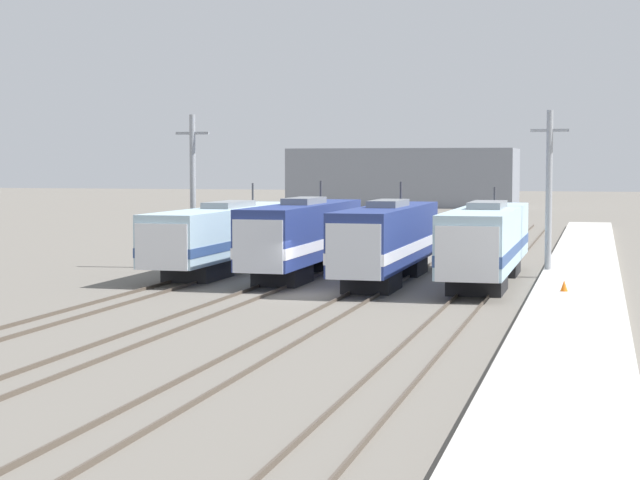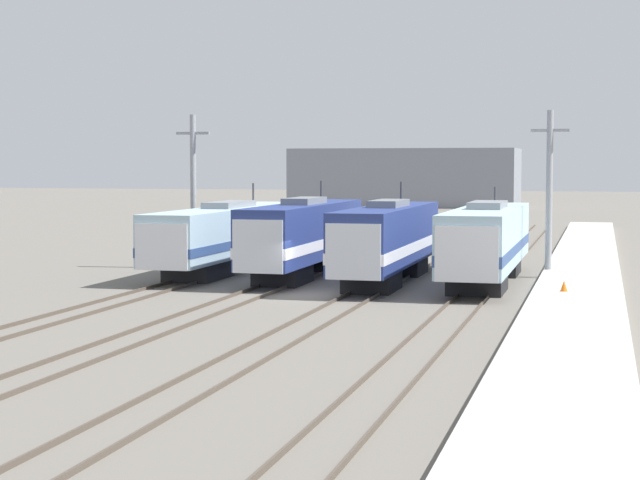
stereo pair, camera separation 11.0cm
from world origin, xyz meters
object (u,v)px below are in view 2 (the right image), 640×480
Objects in this scene: locomotive_center_left at (302,236)px; locomotive_center_right at (387,240)px; traffic_cone at (564,286)px; locomotive_far_left at (226,235)px; locomotive_far_right at (486,242)px; catenary_tower_right at (549,191)px; catenary_tower_left at (193,189)px.

locomotive_center_left is 5.30m from locomotive_center_right.
locomotive_center_right is (5.01, -1.71, -0.01)m from locomotive_center_left.
traffic_cone is at bearing -26.19° from locomotive_center_left.
locomotive_far_left is at bearing 159.99° from locomotive_center_left.
locomotive_center_right reaches higher than locomotive_far_right.
locomotive_far_left is 1.14× the size of locomotive_far_right.
locomotive_far_left is 18.19m from catenary_tower_right.
locomotive_far_left is 39.95× the size of traffic_cone.
locomotive_far_left reaches higher than locomotive_far_right.
locomotive_center_right is 13.61m from catenary_tower_left.
traffic_cone is at bearing -24.63° from locomotive_far_left.
locomotive_far_left is at bearing 155.37° from traffic_cone.
catenary_tower_right is 10.83m from traffic_cone.
locomotive_center_left reaches higher than traffic_cone.
locomotive_center_left is (5.01, -1.83, 0.15)m from locomotive_far_left.
locomotive_center_left reaches higher than locomotive_far_left.
catenary_tower_right reaches higher than traffic_cone.
catenary_tower_left is (-12.50, 4.78, 2.46)m from locomotive_center_right.
locomotive_center_right is at bearing 150.13° from traffic_cone.
catenary_tower_left is 24.15m from traffic_cone.
locomotive_center_left is 33.16× the size of traffic_cone.
locomotive_center_right is at bearing -20.91° from catenary_tower_left.
locomotive_center_left is at bearing 174.52° from locomotive_far_right.
locomotive_center_left is 1.83× the size of catenary_tower_left.
locomotive_far_right is at bearing -12.94° from catenary_tower_left.
locomotive_far_left is 2.20× the size of catenary_tower_left.
locomotive_center_right is (10.02, -3.54, 0.14)m from locomotive_far_left.
catenary_tower_left is at bearing 159.09° from locomotive_center_right.
locomotive_far_left is 2.20× the size of catenary_tower_right.
locomotive_far_right is 1.93× the size of catenary_tower_left.
locomotive_center_left is at bearing 153.81° from traffic_cone.
catenary_tower_left reaches higher than locomotive_center_right.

